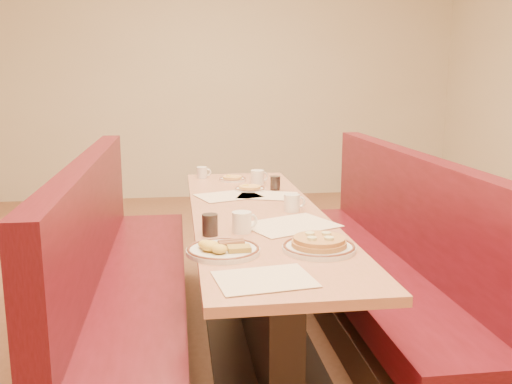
{
  "coord_description": "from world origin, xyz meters",
  "views": [
    {
      "loc": [
        -0.42,
        -2.96,
        1.48
      ],
      "look_at": [
        0.0,
        0.06,
        0.85
      ],
      "focal_mm": 40.0,
      "sensor_mm": 36.0,
      "label": 1
    }
  ],
  "objects": [
    {
      "name": "booth_left",
      "position": [
        -0.73,
        0.0,
        0.36
      ],
      "size": [
        0.55,
        2.5,
        1.05
      ],
      "color": "#4C3326",
      "rests_on": "ground"
    },
    {
      "name": "booth_right",
      "position": [
        0.73,
        0.0,
        0.36
      ],
      "size": [
        0.55,
        2.5,
        1.05
      ],
      "color": "#4C3326",
      "rests_on": "ground"
    },
    {
      "name": "coffee_mug_c",
      "position": [
        0.11,
        0.8,
        0.8
      ],
      "size": [
        0.13,
        0.09,
        0.1
      ],
      "rotation": [
        0.0,
        0.0,
        0.39
      ],
      "color": "white",
      "rests_on": "diner_table"
    },
    {
      "name": "placemat_near_left",
      "position": [
        -0.12,
        -1.03,
        0.75
      ],
      "size": [
        0.38,
        0.31,
        0.0
      ],
      "primitive_type": "cube",
      "rotation": [
        0.0,
        0.0,
        0.14
      ],
      "color": "beige",
      "rests_on": "diner_table"
    },
    {
      "name": "placemat_far_left",
      "position": [
        -0.12,
        0.43,
        0.75
      ],
      "size": [
        0.43,
        0.38,
        0.0
      ],
      "primitive_type": "cube",
      "rotation": [
        0.0,
        0.0,
        0.34
      ],
      "color": "beige",
      "rests_on": "diner_table"
    },
    {
      "name": "pancake_plate",
      "position": [
        0.16,
        -0.71,
        0.77
      ],
      "size": [
        0.31,
        0.31,
        0.07
      ],
      "rotation": [
        0.0,
        0.0,
        0.24
      ],
      "color": "white",
      "rests_on": "diner_table"
    },
    {
      "name": "extra_plate_mid",
      "position": [
        0.03,
        0.6,
        0.76
      ],
      "size": [
        0.2,
        0.2,
        0.04
      ],
      "rotation": [
        0.0,
        0.0,
        -0.29
      ],
      "color": "white",
      "rests_on": "diner_table"
    },
    {
      "name": "diner_table",
      "position": [
        0.0,
        0.0,
        0.37
      ],
      "size": [
        0.7,
        2.5,
        0.75
      ],
      "color": "black",
      "rests_on": "ground"
    },
    {
      "name": "coffee_mug_b",
      "position": [
        -0.13,
        -0.38,
        0.8
      ],
      "size": [
        0.13,
        0.09,
        0.1
      ],
      "rotation": [
        0.0,
        0.0,
        0.36
      ],
      "color": "white",
      "rests_on": "diner_table"
    },
    {
      "name": "extra_plate_far",
      "position": [
        -0.04,
        0.97,
        0.76
      ],
      "size": [
        0.19,
        0.19,
        0.04
      ],
      "rotation": [
        0.0,
        0.0,
        -0.21
      ],
      "color": "white",
      "rests_on": "diner_table"
    },
    {
      "name": "soda_tumbler_mid",
      "position": [
        0.2,
        0.6,
        0.79
      ],
      "size": [
        0.06,
        0.06,
        0.09
      ],
      "color": "black",
      "rests_on": "diner_table"
    },
    {
      "name": "eggs_plate",
      "position": [
        -0.25,
        -0.69,
        0.77
      ],
      "size": [
        0.31,
        0.31,
        0.06
      ],
      "rotation": [
        0.0,
        0.0,
        0.04
      ],
      "color": "white",
      "rests_on": "diner_table"
    },
    {
      "name": "placemat_far_right",
      "position": [
        0.12,
        0.42,
        0.75
      ],
      "size": [
        0.41,
        0.35,
        0.0
      ],
      "primitive_type": "cube",
      "rotation": [
        0.0,
        0.0,
        -0.32
      ],
      "color": "beige",
      "rests_on": "diner_table"
    },
    {
      "name": "ground",
      "position": [
        0.0,
        0.0,
        0.0
      ],
      "size": [
        8.0,
        8.0,
        0.0
      ],
      "primitive_type": "plane",
      "color": "#9E6647",
      "rests_on": "ground"
    },
    {
      "name": "placemat_near_right",
      "position": [
        0.12,
        -0.29,
        0.75
      ],
      "size": [
        0.52,
        0.46,
        0.0
      ],
      "primitive_type": "cube",
      "rotation": [
        0.0,
        0.0,
        0.41
      ],
      "color": "beige",
      "rests_on": "diner_table"
    },
    {
      "name": "soda_tumbler_near",
      "position": [
        -0.28,
        -0.41,
        0.8
      ],
      "size": [
        0.07,
        0.07,
        0.1
      ],
      "color": "black",
      "rests_on": "diner_table"
    },
    {
      "name": "coffee_mug_a",
      "position": [
        0.19,
        0.01,
        0.8
      ],
      "size": [
        0.12,
        0.09,
        0.09
      ],
      "rotation": [
        0.0,
        0.0,
        0.13
      ],
      "color": "white",
      "rests_on": "diner_table"
    },
    {
      "name": "coffee_mug_d",
      "position": [
        -0.25,
        1.1,
        0.79
      ],
      "size": [
        0.11,
        0.07,
        0.08
      ],
      "rotation": [
        0.0,
        0.0,
        -0.09
      ],
      "color": "white",
      "rests_on": "diner_table"
    }
  ]
}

